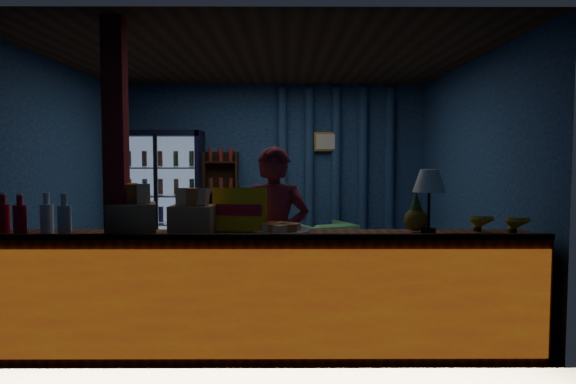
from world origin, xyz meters
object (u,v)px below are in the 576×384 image
at_px(green_chair, 324,246).
at_px(table_lamp, 429,183).
at_px(shopkeeper, 275,242).
at_px(pastry_tray, 281,230).

bearing_deg(green_chair, table_lamp, 77.22).
height_order(shopkeeper, table_lamp, shopkeeper).
distance_m(shopkeeper, pastry_tray, 0.44).
xyz_separation_m(shopkeeper, table_lamp, (1.21, -0.42, 0.52)).
distance_m(green_chair, table_lamp, 3.38).
distance_m(green_chair, pastry_tray, 3.27).
bearing_deg(shopkeeper, pastry_tray, -72.38).
relative_size(green_chair, table_lamp, 1.44).
bearing_deg(shopkeeper, green_chair, 87.09).
xyz_separation_m(pastry_tray, table_lamp, (1.16, -0.02, 0.36)).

